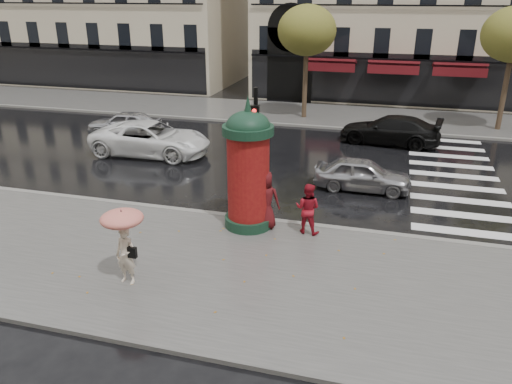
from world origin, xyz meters
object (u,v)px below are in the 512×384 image
(car_black, at_px, (390,130))
(car_far_silver, at_px, (125,123))
(traffic_light, at_px, (255,144))
(morris_column, at_px, (248,166))
(man_burgundy, at_px, (265,200))
(car_white, at_px, (151,139))
(woman_umbrella, at_px, (124,235))
(woman_red, at_px, (308,208))
(car_silver, at_px, (363,174))

(car_black, bearing_deg, car_far_silver, -73.24)
(traffic_light, bearing_deg, morris_column, -115.02)
(man_burgundy, relative_size, car_black, 0.39)
(car_black, bearing_deg, traffic_light, -12.36)
(morris_column, xyz_separation_m, car_white, (-6.73, 6.49, -1.40))
(woman_umbrella, height_order, car_far_silver, woman_umbrella)
(morris_column, bearing_deg, man_burgundy, 0.00)
(car_far_silver, bearing_deg, car_white, 41.28)
(man_burgundy, bearing_deg, traffic_light, -40.75)
(woman_red, height_order, car_silver, woman_red)
(traffic_light, bearing_deg, car_silver, 53.07)
(woman_umbrella, xyz_separation_m, car_far_silver, (-7.54, 13.37, -0.84))
(car_black, bearing_deg, man_burgundy, -9.97)
(woman_red, relative_size, man_burgundy, 0.86)
(woman_umbrella, relative_size, morris_column, 0.49)
(woman_red, bearing_deg, car_black, -91.87)
(car_silver, xyz_separation_m, car_far_silver, (-12.97, 4.64, 0.04))
(woman_umbrella, bearing_deg, car_silver, 58.12)
(morris_column, bearing_deg, car_far_silver, 136.38)
(morris_column, distance_m, traffic_light, 0.73)
(man_burgundy, relative_size, traffic_light, 0.43)
(woman_umbrella, height_order, morris_column, morris_column)
(woman_umbrella, distance_m, car_black, 16.82)
(man_burgundy, bearing_deg, morris_column, -3.68)
(woman_umbrella, xyz_separation_m, car_silver, (5.43, 8.73, -0.88))
(car_black, bearing_deg, car_white, -58.12)
(woman_umbrella, relative_size, car_silver, 0.56)
(woman_umbrella, xyz_separation_m, traffic_light, (2.25, 4.49, 1.31))
(traffic_light, distance_m, car_black, 11.99)
(man_burgundy, distance_m, car_white, 9.77)
(woman_red, distance_m, car_black, 11.62)
(woman_umbrella, distance_m, man_burgundy, 4.97)
(morris_column, bearing_deg, car_white, 136.06)
(traffic_light, height_order, car_white, traffic_light)
(car_black, relative_size, car_far_silver, 1.26)
(car_silver, height_order, car_black, car_black)
(woman_red, bearing_deg, car_silver, -97.69)
(car_black, bearing_deg, woman_red, -3.47)
(man_burgundy, relative_size, morris_column, 0.45)
(car_black, bearing_deg, woman_umbrella, -14.30)
(man_burgundy, bearing_deg, car_white, -45.32)
(car_silver, distance_m, car_far_silver, 13.78)
(traffic_light, bearing_deg, woman_red, -9.91)
(car_silver, bearing_deg, woman_red, 163.75)
(man_burgundy, height_order, car_silver, man_burgundy)
(traffic_light, height_order, car_far_silver, traffic_light)
(car_far_silver, bearing_deg, man_burgundy, 42.14)
(car_far_silver, bearing_deg, woman_umbrella, 23.58)
(woman_umbrella, height_order, car_black, woman_umbrella)
(traffic_light, height_order, car_black, traffic_light)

